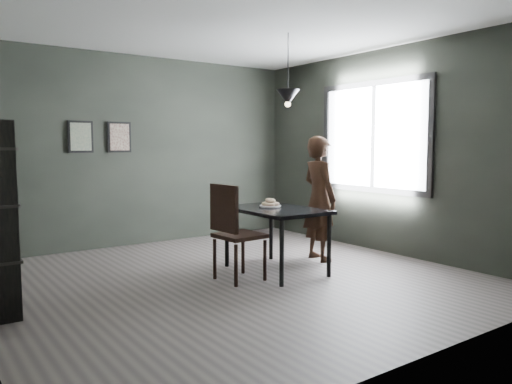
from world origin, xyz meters
TOP-DOWN VIEW (x-y plane):
  - ground at (0.00, 0.00)m, footprint 5.00×5.00m
  - back_wall at (0.00, 2.50)m, footprint 5.00×0.10m
  - ceiling at (0.00, 0.00)m, footprint 5.00×5.00m
  - window_assembly at (2.47, 0.20)m, footprint 0.04×1.96m
  - cafe_table at (0.60, 0.00)m, footprint 0.80×1.20m
  - white_plate at (0.61, 0.13)m, footprint 0.23×0.23m
  - donut_pile at (0.61, 0.13)m, footprint 0.21×0.21m
  - woman at (1.43, 0.16)m, footprint 0.46×0.63m
  - wood_chair at (-0.05, -0.07)m, footprint 0.49×0.49m
  - pendant_lamp at (0.85, 0.10)m, footprint 0.28×0.28m
  - framed_print_left at (-0.90, 2.47)m, footprint 0.34×0.04m
  - framed_print_right at (-0.35, 2.47)m, footprint 0.34×0.04m

SIDE VIEW (x-z plane):
  - ground at x=0.00m, z-range 0.00..0.00m
  - wood_chair at x=-0.05m, z-range 0.07..1.14m
  - cafe_table at x=0.60m, z-range 0.30..1.05m
  - white_plate at x=0.61m, z-range 0.75..0.76m
  - donut_pile at x=0.61m, z-range 0.75..0.84m
  - woman at x=1.43m, z-range 0.00..1.60m
  - back_wall at x=0.00m, z-range 0.00..2.80m
  - window_assembly at x=2.47m, z-range 0.82..2.38m
  - framed_print_left at x=-0.90m, z-range 1.38..1.82m
  - framed_print_right at x=-0.35m, z-range 1.38..1.82m
  - pendant_lamp at x=0.85m, z-range 1.62..2.48m
  - ceiling at x=0.00m, z-range 2.79..2.81m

